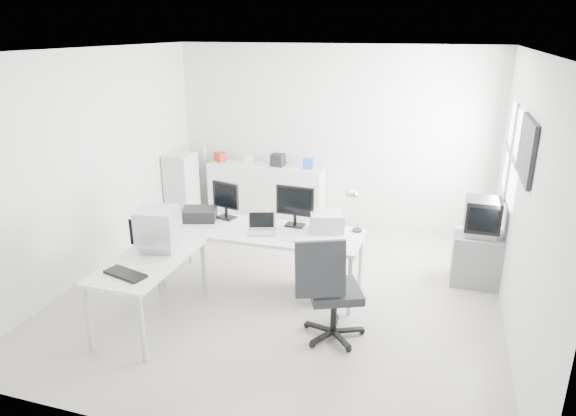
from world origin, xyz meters
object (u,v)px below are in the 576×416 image
(inkjet_printer, at_px, (199,214))
(laser_printer, at_px, (327,222))
(lcd_monitor_large, at_px, (295,207))
(office_chair, at_px, (335,287))
(filing_cabinet, at_px, (182,188))
(crt_tv, at_px, (482,218))
(side_desk, at_px, (151,291))
(laptop, at_px, (262,224))
(drawer_pedestal, at_px, (318,270))
(tv_cabinet, at_px, (477,259))
(sideboard, at_px, (266,193))
(crt_monitor, at_px, (159,231))
(lcd_monitor_small, at_px, (226,200))
(main_desk, at_px, (261,259))

(inkjet_printer, height_order, laser_printer, laser_printer)
(lcd_monitor_large, xyz_separation_m, office_chair, (0.72, -1.05, -0.42))
(inkjet_printer, height_order, filing_cabinet, filing_cabinet)
(laser_printer, height_order, crt_tv, crt_tv)
(side_desk, distance_m, laptop, 1.43)
(drawer_pedestal, xyz_separation_m, laser_printer, (0.05, 0.17, 0.56))
(office_chair, xyz_separation_m, filing_cabinet, (-3.07, 2.54, -0.00))
(drawer_pedestal, relative_size, laser_printer, 1.57)
(tv_cabinet, distance_m, sideboard, 3.48)
(inkjet_printer, bearing_deg, crt_monitor, -106.93)
(laptop, distance_m, crt_tv, 2.65)
(crt_monitor, bearing_deg, lcd_monitor_large, 32.25)
(drawer_pedestal, distance_m, lcd_monitor_small, 1.44)
(drawer_pedestal, relative_size, lcd_monitor_large, 1.22)
(lcd_monitor_large, bearing_deg, sideboard, 122.12)
(inkjet_printer, distance_m, lcd_monitor_small, 0.38)
(main_desk, height_order, laser_printer, laser_printer)
(tv_cabinet, bearing_deg, crt_tv, -90.00)
(drawer_pedestal, height_order, laptop, laptop)
(sideboard, bearing_deg, main_desk, -72.11)
(main_desk, distance_m, crt_monitor, 1.34)
(laser_printer, distance_m, office_chair, 1.11)
(main_desk, relative_size, tv_cabinet, 3.75)
(laptop, distance_m, filing_cabinet, 2.76)
(lcd_monitor_small, xyz_separation_m, filing_cabinet, (-1.44, 1.49, -0.42))
(main_desk, relative_size, lcd_monitor_large, 4.88)
(main_desk, bearing_deg, filing_cabinet, 138.89)
(side_desk, xyz_separation_m, laptop, (0.90, 1.00, 0.49))
(laser_printer, bearing_deg, lcd_monitor_small, 159.96)
(side_desk, xyz_separation_m, sideboard, (0.14, 3.31, 0.09))
(inkjet_printer, bearing_deg, crt_tv, -3.76)
(drawer_pedestal, bearing_deg, inkjet_printer, 178.15)
(drawer_pedestal, height_order, crt_tv, crt_tv)
(drawer_pedestal, height_order, tv_cabinet, tv_cabinet)
(crt_monitor, xyz_separation_m, tv_cabinet, (3.36, 1.74, -0.64))
(crt_monitor, relative_size, tv_cabinet, 0.67)
(inkjet_printer, xyz_separation_m, tv_cabinet, (3.36, 0.79, -0.50))
(lcd_monitor_large, distance_m, office_chair, 1.34)
(side_desk, bearing_deg, lcd_monitor_small, 77.47)
(drawer_pedestal, xyz_separation_m, laptop, (-0.65, -0.15, 0.56))
(inkjet_printer, relative_size, office_chair, 0.36)
(side_desk, xyz_separation_m, laser_printer, (1.60, 1.32, 0.48))
(drawer_pedestal, relative_size, inkjet_printer, 1.46)
(main_desk, xyz_separation_m, filing_cabinet, (-1.99, 1.74, 0.19))
(laptop, distance_m, office_chair, 1.27)
(laptop, height_order, laser_printer, laptop)
(lcd_monitor_large, distance_m, tv_cabinet, 2.35)
(laptop, relative_size, filing_cabinet, 0.31)
(crt_tv, xyz_separation_m, filing_cabinet, (-4.50, 0.85, -0.30))
(crt_monitor, height_order, filing_cabinet, crt_monitor)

